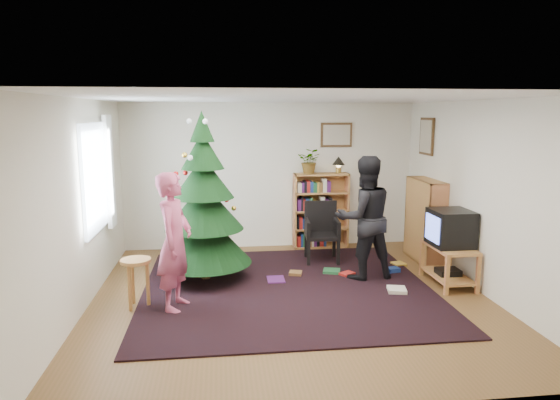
{
  "coord_description": "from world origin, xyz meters",
  "views": [
    {
      "loc": [
        -0.87,
        -6.03,
        2.33
      ],
      "look_at": [
        -0.02,
        0.93,
        1.1
      ],
      "focal_mm": 32.0,
      "sensor_mm": 36.0,
      "label": 1
    }
  ],
  "objects": [
    {
      "name": "wall_front",
      "position": [
        0.0,
        -2.5,
        1.25
      ],
      "size": [
        5.0,
        0.02,
        2.5
      ],
      "primitive_type": "cube",
      "color": "silver",
      "rests_on": "floor"
    },
    {
      "name": "tv_stand",
      "position": [
        2.22,
        0.22,
        0.32
      ],
      "size": [
        0.48,
        0.87,
        0.55
      ],
      "color": "#B96D42",
      "rests_on": "floor"
    },
    {
      "name": "person_standing",
      "position": [
        -1.41,
        -0.21,
        0.83
      ],
      "size": [
        0.54,
        0.68,
        1.65
      ],
      "primitive_type": "imported",
      "rotation": [
        0.0,
        0.0,
        1.31
      ],
      "color": "#B44869",
      "rests_on": "rug"
    },
    {
      "name": "bookshelf_back",
      "position": [
        0.87,
        2.34,
        0.66
      ],
      "size": [
        0.95,
        0.3,
        1.3
      ],
      "color": "#B96D42",
      "rests_on": "floor"
    },
    {
      "name": "floor",
      "position": [
        0.0,
        0.0,
        0.0
      ],
      "size": [
        5.0,
        5.0,
        0.0
      ],
      "primitive_type": "plane",
      "color": "brown",
      "rests_on": "ground"
    },
    {
      "name": "potted_plant",
      "position": [
        0.67,
        2.34,
        1.52
      ],
      "size": [
        0.49,
        0.46,
        0.43
      ],
      "primitive_type": "imported",
      "rotation": [
        0.0,
        0.0,
        -0.41
      ],
      "color": "gray",
      "rests_on": "bookshelf_back"
    },
    {
      "name": "curtain",
      "position": [
        -2.43,
        1.3,
        1.5
      ],
      "size": [
        0.06,
        0.35,
        1.6
      ],
      "primitive_type": "cube",
      "color": "white",
      "rests_on": "wall_left"
    },
    {
      "name": "floor_clutter",
      "position": [
        0.95,
        0.69,
        0.04
      ],
      "size": [
        2.17,
        1.35,
        0.08
      ],
      "color": "#A51E19",
      "rests_on": "rug"
    },
    {
      "name": "christmas_tree",
      "position": [
        -1.09,
        0.81,
        0.98
      ],
      "size": [
        1.3,
        1.3,
        2.36
      ],
      "rotation": [
        0.0,
        0.0,
        -0.28
      ],
      "color": "#3F2816",
      "rests_on": "rug"
    },
    {
      "name": "wall_left",
      "position": [
        -2.5,
        0.0,
        1.25
      ],
      "size": [
        0.02,
        5.0,
        2.5
      ],
      "primitive_type": "cube",
      "color": "silver",
      "rests_on": "floor"
    },
    {
      "name": "person_by_chair",
      "position": [
        1.13,
        0.62,
        0.87
      ],
      "size": [
        0.93,
        0.77,
        1.75
      ],
      "primitive_type": "imported",
      "rotation": [
        0.0,
        0.0,
        3.27
      ],
      "color": "black",
      "rests_on": "rug"
    },
    {
      "name": "wall_right",
      "position": [
        2.5,
        0.0,
        1.25
      ],
      "size": [
        0.02,
        5.0,
        2.5
      ],
      "primitive_type": "cube",
      "color": "silver",
      "rests_on": "floor"
    },
    {
      "name": "rug",
      "position": [
        0.0,
        0.3,
        0.01
      ],
      "size": [
        3.8,
        3.6,
        0.02
      ],
      "primitive_type": "cube",
      "color": "black",
      "rests_on": "floor"
    },
    {
      "name": "table_lamp",
      "position": [
        1.17,
        2.34,
        1.49
      ],
      "size": [
        0.22,
        0.22,
        0.29
      ],
      "color": "#A57F33",
      "rests_on": "bookshelf_back"
    },
    {
      "name": "picture_back",
      "position": [
        1.15,
        2.48,
        1.95
      ],
      "size": [
        0.55,
        0.03,
        0.42
      ],
      "color": "#4C3319",
      "rests_on": "wall_back"
    },
    {
      "name": "wall_back",
      "position": [
        0.0,
        2.5,
        1.25
      ],
      "size": [
        5.0,
        0.02,
        2.5
      ],
      "primitive_type": "cube",
      "color": "silver",
      "rests_on": "floor"
    },
    {
      "name": "crt_tv",
      "position": [
        2.22,
        0.22,
        0.79
      ],
      "size": [
        0.52,
        0.56,
        0.49
      ],
      "color": "black",
      "rests_on": "tv_stand"
    },
    {
      "name": "window_pane",
      "position": [
        -2.47,
        0.6,
        1.5
      ],
      "size": [
        0.04,
        1.2,
        1.4
      ],
      "primitive_type": "cube",
      "color": "silver",
      "rests_on": "wall_left"
    },
    {
      "name": "armchair",
      "position": [
        0.71,
        1.54,
        0.51
      ],
      "size": [
        0.56,
        0.56,
        0.94
      ],
      "rotation": [
        0.0,
        0.0,
        -0.09
      ],
      "color": "black",
      "rests_on": "rug"
    },
    {
      "name": "stool",
      "position": [
        -1.89,
        -0.11,
        0.47
      ],
      "size": [
        0.36,
        0.36,
        0.6
      ],
      "color": "#B96D42",
      "rests_on": "floor"
    },
    {
      "name": "picture_right",
      "position": [
        2.48,
        1.75,
        1.95
      ],
      "size": [
        0.03,
        0.5,
        0.6
      ],
      "color": "#4C3319",
      "rests_on": "wall_right"
    },
    {
      "name": "ceiling",
      "position": [
        0.0,
        0.0,
        2.5
      ],
      "size": [
        5.0,
        5.0,
        0.0
      ],
      "primitive_type": "plane",
      "rotation": [
        3.14,
        0.0,
        0.0
      ],
      "color": "white",
      "rests_on": "wall_back"
    },
    {
      "name": "bookshelf_right",
      "position": [
        2.34,
        1.34,
        0.66
      ],
      "size": [
        0.3,
        0.95,
        1.3
      ],
      "rotation": [
        0.0,
        0.0,
        1.57
      ],
      "color": "#B96D42",
      "rests_on": "floor"
    }
  ]
}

